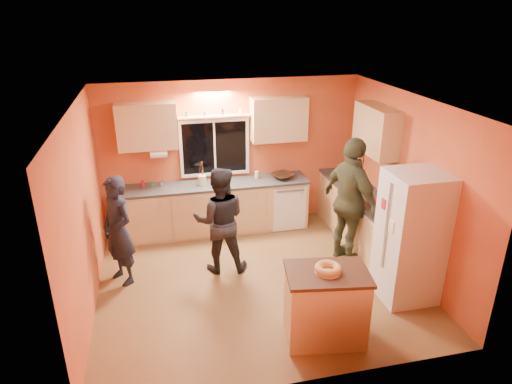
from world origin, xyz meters
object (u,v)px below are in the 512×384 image
object	(u,v)px
person_right	(351,202)
person_center	(220,220)
island	(326,305)
person_left	(118,231)
refrigerator	(411,237)

from	to	relation	value
person_right	person_center	bearing A→B (deg)	69.81
person_right	island	bearing A→B (deg)	133.70
island	person_left	xyz separation A→B (m)	(-2.41, 1.81, 0.34)
person_left	person_right	bearing A→B (deg)	51.33
refrigerator	person_left	distance (m)	3.99
island	person_center	bearing A→B (deg)	127.06
island	person_center	xyz separation A→B (m)	(-0.97, 1.81, 0.35)
refrigerator	person_left	xyz separation A→B (m)	(-3.79, 1.24, -0.10)
person_left	person_center	xyz separation A→B (m)	(1.44, -0.00, 0.01)
refrigerator	person_center	xyz separation A→B (m)	(-2.35, 1.24, -0.09)
person_left	person_center	size ratio (longest dim) A/B	0.99
island	person_right	distance (m)	1.98
refrigerator	person_left	world-z (taller)	refrigerator
island	person_right	world-z (taller)	person_right
person_center	person_right	xyz separation A→B (m)	(1.96, -0.18, 0.18)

